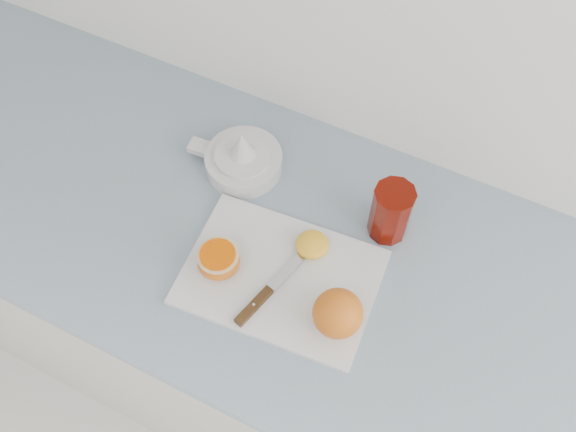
{
  "coord_description": "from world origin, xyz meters",
  "views": [
    {
      "loc": [
        0.31,
        1.18,
        1.94
      ],
      "look_at": [
        0.04,
        1.72,
        0.96
      ],
      "focal_mm": 40.0,
      "sensor_mm": 36.0,
      "label": 1
    }
  ],
  "objects": [
    {
      "name": "counter",
      "position": [
        0.05,
        1.7,
        0.45
      ],
      "size": [
        2.52,
        0.64,
        0.89
      ],
      "color": "silver",
      "rests_on": "ground"
    },
    {
      "name": "cutting_board",
      "position": [
        0.07,
        1.63,
        0.9
      ],
      "size": [
        0.36,
        0.27,
        0.01
      ],
      "primitive_type": "cube",
      "rotation": [
        0.0,
        0.0,
        0.08
      ],
      "color": "silver",
      "rests_on": "counter"
    },
    {
      "name": "paring_knife",
      "position": [
        0.06,
        1.57,
        0.91
      ],
      "size": [
        0.06,
        0.2,
        0.01
      ],
      "color": "#402C13",
      "rests_on": "cutting_board"
    },
    {
      "name": "red_tumbler",
      "position": [
        0.2,
        1.81,
        0.95
      ],
      "size": [
        0.08,
        0.08,
        0.13
      ],
      "color": "#5E0A00",
      "rests_on": "counter"
    },
    {
      "name": "whole_orange",
      "position": [
        0.2,
        1.59,
        0.95
      ],
      "size": [
        0.09,
        0.09,
        0.09
      ],
      "color": "orange",
      "rests_on": "cutting_board"
    },
    {
      "name": "citrus_juicer",
      "position": [
        -0.11,
        1.82,
        0.92
      ],
      "size": [
        0.2,
        0.15,
        0.1
      ],
      "color": "white",
      "rests_on": "counter"
    },
    {
      "name": "half_orange",
      "position": [
        -0.04,
        1.6,
        0.93
      ],
      "size": [
        0.08,
        0.08,
        0.05
      ],
      "color": "orange",
      "rests_on": "cutting_board"
    },
    {
      "name": "squeezed_shell",
      "position": [
        0.09,
        1.71,
        0.92
      ],
      "size": [
        0.06,
        0.06,
        0.03
      ],
      "color": "yellow",
      "rests_on": "cutting_board"
    }
  ]
}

